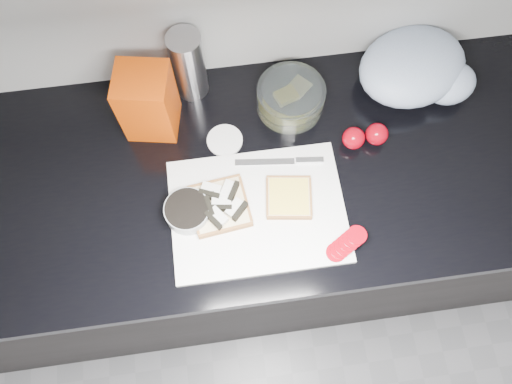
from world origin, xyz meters
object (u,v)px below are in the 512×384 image
Objects in this scene: cutting_board at (258,211)px; bread_bag at (148,102)px; glass_bowl at (291,98)px; steel_canister at (188,65)px.

bread_bag reaches higher than cutting_board.
glass_bowl reaches higher than cutting_board.
glass_bowl is at bearing 11.12° from bread_bag.
glass_bowl is 0.35m from bread_bag.
glass_bowl is 0.87× the size of steel_canister.
glass_bowl is at bearing 66.32° from cutting_board.
steel_canister reaches higher than bread_bag.
cutting_board is at bearing -71.65° from steel_canister.
glass_bowl is at bearing -19.63° from steel_canister.
cutting_board is at bearing -113.68° from glass_bowl.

